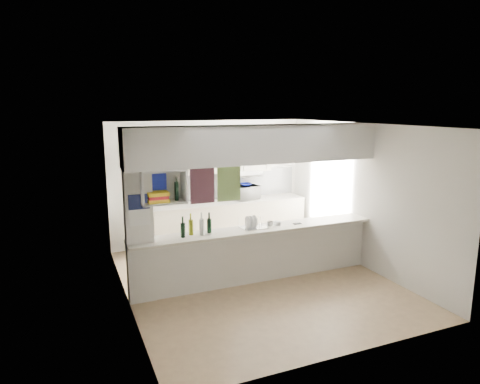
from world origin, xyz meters
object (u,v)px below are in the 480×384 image
bowl (246,185)px  wine_bottles (196,227)px  dish_rack (253,223)px  microwave (246,193)px

bowl → wine_bottles: bearing=-130.1°
dish_rack → wine_bottles: (-0.98, -0.01, 0.04)m
bowl → wine_bottles: 2.69m
microwave → dish_rack: 2.21m
bowl → dish_rack: (-0.75, -2.04, -0.24)m
dish_rack → bowl: bearing=66.8°
dish_rack → microwave: bearing=66.7°
microwave → bowl: bowl is taller
wine_bottles → microwave: bearing=50.0°
dish_rack → wine_bottles: wine_bottles is taller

